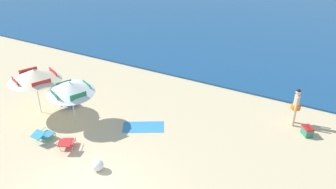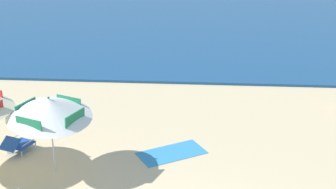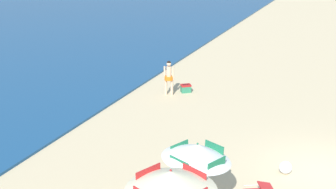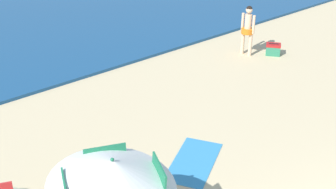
# 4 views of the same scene
# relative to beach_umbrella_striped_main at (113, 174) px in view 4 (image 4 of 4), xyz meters

# --- Properties ---
(beach_umbrella_striped_main) EXTENTS (2.91, 2.92, 2.11)m
(beach_umbrella_striped_main) POSITION_rel_beach_umbrella_striped_main_xyz_m (0.00, 0.00, 0.00)
(beach_umbrella_striped_main) COLOR silver
(beach_umbrella_striped_main) RESTS_ON ground
(person_standing_near_shore) EXTENTS (0.43, 0.51, 1.74)m
(person_standing_near_shore) POSITION_rel_beach_umbrella_striped_main_xyz_m (8.55, 4.74, -0.76)
(person_standing_near_shore) COLOR beige
(person_standing_near_shore) RESTS_ON ground
(cooler_box) EXTENTS (0.58, 0.60, 0.43)m
(cooler_box) POSITION_rel_beach_umbrella_striped_main_xyz_m (9.26, 4.13, -1.56)
(cooler_box) COLOR #2D7F5B
(cooler_box) RESTS_ON ground
(beach_towel) EXTENTS (2.01, 1.70, 0.01)m
(beach_towel) POSITION_rel_beach_umbrella_striped_main_xyz_m (2.87, 1.21, -1.76)
(beach_towel) COLOR #3384BC
(beach_towel) RESTS_ON ground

